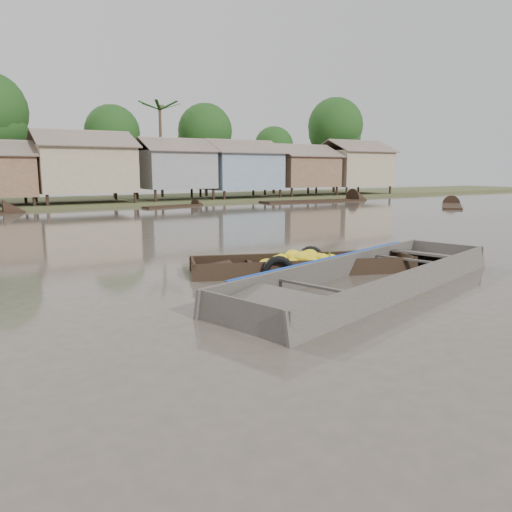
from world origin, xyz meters
TOP-DOWN VIEW (x-y plane):
  - ground at (0.00, 0.00)m, footprint 120.00×120.00m
  - riverbank at (3.03, 31.86)m, footprint 120.00×12.47m
  - banana_boat at (1.52, 2.18)m, footprint 5.88×3.37m
  - viewer_boat at (1.88, 0.00)m, footprint 8.87×4.50m
  - distant_boats at (8.30, 23.58)m, footprint 46.48×15.42m

SIDE VIEW (x-z plane):
  - distant_boats at x=8.30m, z-range -0.22..0.12m
  - ground at x=0.00m, z-range 0.00..0.00m
  - viewer_boat at x=1.88m, z-range -0.26..0.43m
  - banana_boat at x=1.52m, z-range -0.25..0.59m
  - riverbank at x=3.03m, z-range -2.04..8.18m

